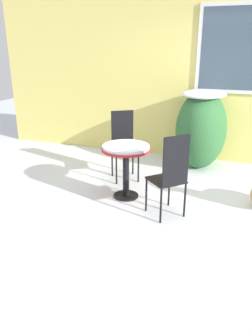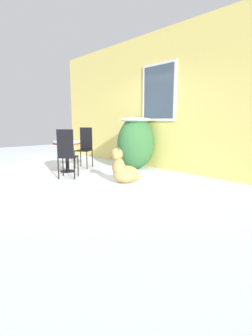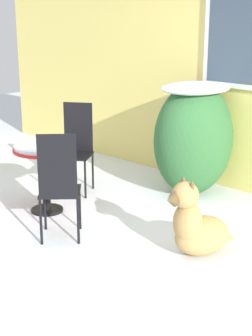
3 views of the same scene
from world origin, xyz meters
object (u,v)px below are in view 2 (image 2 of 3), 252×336
patio_chair_far_side (67,153)px  dog (123,170)px  patio_table (67,147)px  patio_chair_near_table (85,146)px

patio_chair_far_side → dog: bearing=163.3°
patio_table → patio_chair_near_table: bearing=112.2°
patio_table → patio_chair_far_side: size_ratio=0.71×
patio_chair_far_side → dog: 1.29m
patio_chair_near_table → patio_chair_far_side: bearing=-80.0°
patio_table → patio_chair_far_side: 0.76m
patio_table → dog: patio_table is taller
patio_chair_far_side → patio_table: bearing=-74.4°
patio_table → patio_chair_near_table: (-0.27, 0.67, -0.04)m
patio_table → patio_chair_far_side: patio_chair_far_side is taller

